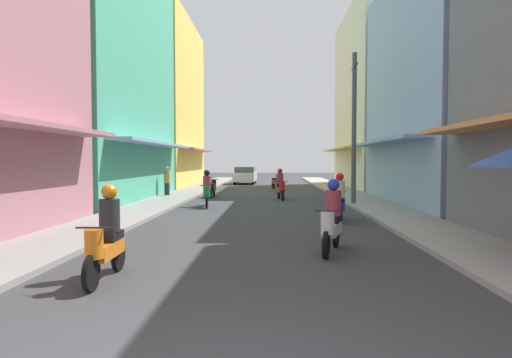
# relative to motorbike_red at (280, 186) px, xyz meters

# --- Properties ---
(ground_plane) EXTENTS (99.97, 99.97, 0.00)m
(ground_plane) POSITION_rel_motorbike_red_xyz_m (-0.79, -0.17, -0.70)
(ground_plane) COLOR #38383A
(sidewalk_left) EXTENTS (2.12, 53.44, 0.12)m
(sidewalk_left) POSITION_rel_motorbike_red_xyz_m (-5.52, -0.17, -0.64)
(sidewalk_left) COLOR gray
(sidewalk_left) RESTS_ON ground
(sidewalk_right) EXTENTS (2.12, 53.44, 0.12)m
(sidewalk_right) POSITION_rel_motorbike_red_xyz_m (3.94, -0.17, -0.64)
(sidewalk_right) COLOR #9E9991
(sidewalk_right) RESTS_ON ground
(building_left_mid) EXTENTS (7.05, 12.08, 16.78)m
(building_left_mid) POSITION_rel_motorbike_red_xyz_m (-9.58, -0.88, 7.68)
(building_left_mid) COLOR #4CB28C
(building_left_mid) RESTS_ON ground
(building_left_far) EXTENTS (7.05, 11.53, 12.62)m
(building_left_far) POSITION_rel_motorbike_red_xyz_m (-9.58, 11.42, 5.60)
(building_left_far) COLOR #EFD159
(building_left_far) RESTS_ON ground
(building_right_mid) EXTENTS (7.05, 11.08, 10.59)m
(building_right_mid) POSITION_rel_motorbike_red_xyz_m (7.99, -2.32, 4.59)
(building_right_mid) COLOR #8CA5CC
(building_right_mid) RESTS_ON ground
(building_right_far) EXTENTS (7.05, 12.28, 12.80)m
(building_right_far) POSITION_rel_motorbike_red_xyz_m (7.99, 9.96, 5.69)
(building_right_far) COLOR silver
(building_right_far) RESTS_ON ground
(motorbike_red) EXTENTS (0.56, 1.80, 1.58)m
(motorbike_red) POSITION_rel_motorbike_red_xyz_m (0.00, 0.00, 0.00)
(motorbike_red) COLOR black
(motorbike_red) RESTS_ON ground
(motorbike_white) EXTENTS (0.72, 1.75, 1.58)m
(motorbike_white) POSITION_rel_motorbike_red_xyz_m (0.85, -12.73, 0.00)
(motorbike_white) COLOR black
(motorbike_white) RESTS_ON ground
(motorbike_orange) EXTENTS (0.55, 1.81, 1.58)m
(motorbike_orange) POSITION_rel_motorbike_red_xyz_m (-3.17, -15.06, 0.00)
(motorbike_orange) COLOR black
(motorbike_orange) RESTS_ON ground
(motorbike_black) EXTENTS (0.55, 1.81, 0.96)m
(motorbike_black) POSITION_rel_motorbike_red_xyz_m (-3.62, 1.17, -0.20)
(motorbike_black) COLOR black
(motorbike_black) RESTS_ON ground
(motorbike_green) EXTENTS (0.55, 1.81, 1.58)m
(motorbike_green) POSITION_rel_motorbike_red_xyz_m (-3.21, -3.67, 0.00)
(motorbike_green) COLOR black
(motorbike_green) RESTS_ON ground
(motorbike_maroon) EXTENTS (0.73, 1.75, 0.96)m
(motorbike_maroon) POSITION_rel_motorbike_red_xyz_m (-0.13, 7.90, -0.20)
(motorbike_maroon) COLOR black
(motorbike_maroon) RESTS_ON ground
(motorbike_blue) EXTENTS (0.55, 1.81, 1.58)m
(motorbike_blue) POSITION_rel_motorbike_red_xyz_m (1.77, -7.77, 0.00)
(motorbike_blue) COLOR black
(motorbike_blue) RESTS_ON ground
(parked_car) EXTENTS (1.87, 4.14, 1.45)m
(parked_car) POSITION_rel_motorbike_red_xyz_m (-2.70, 14.80, 0.04)
(parked_car) COLOR silver
(parked_car) RESTS_ON ground
(pedestrian_crossing) EXTENTS (0.34, 0.34, 1.66)m
(pedestrian_crossing) POSITION_rel_motorbike_red_xyz_m (-6.10, 1.21, 0.13)
(pedestrian_crossing) COLOR #262628
(pedestrian_crossing) RESTS_ON ground
(utility_pole) EXTENTS (0.20, 1.20, 6.63)m
(utility_pole) POSITION_rel_motorbike_red_xyz_m (3.13, -2.95, 2.69)
(utility_pole) COLOR #4C4C4F
(utility_pole) RESTS_ON ground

